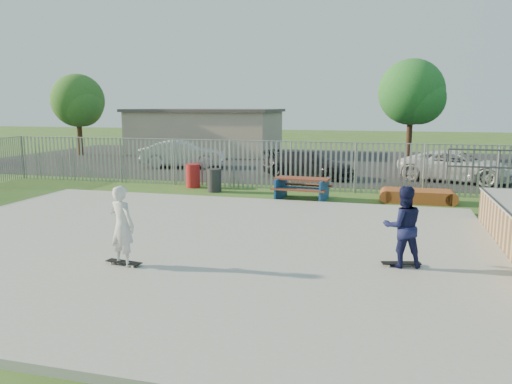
% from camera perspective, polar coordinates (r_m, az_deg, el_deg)
% --- Properties ---
extents(ground, '(120.00, 120.00, 0.00)m').
position_cam_1_polar(ground, '(12.52, -8.67, -6.20)').
color(ground, '#38591E').
rests_on(ground, ground).
extents(concrete_slab, '(15.00, 12.00, 0.15)m').
position_cam_1_polar(concrete_slab, '(12.50, -8.68, -5.87)').
color(concrete_slab, '#9C9C97').
rests_on(concrete_slab, ground).
extents(fence, '(26.04, 16.02, 2.00)m').
position_cam_1_polar(fence, '(16.25, 0.98, 1.22)').
color(fence, gray).
rests_on(fence, ground).
extents(picnic_table, '(2.08, 1.76, 0.83)m').
position_cam_1_polar(picnic_table, '(18.39, 5.30, 0.37)').
color(picnic_table, '#5F2B1B').
rests_on(picnic_table, ground).
extents(funbox, '(2.22, 1.12, 0.44)m').
position_cam_1_polar(funbox, '(18.87, 17.99, -0.45)').
color(funbox, brown).
rests_on(funbox, ground).
extents(trash_bin_red, '(0.60, 0.60, 1.00)m').
position_cam_1_polar(trash_bin_red, '(21.33, -7.22, 1.85)').
color(trash_bin_red, '#A1181A').
rests_on(trash_bin_red, ground).
extents(trash_bin_grey, '(0.56, 0.56, 0.93)m').
position_cam_1_polar(trash_bin_grey, '(20.16, -4.78, 1.34)').
color(trash_bin_grey, '#262629').
rests_on(trash_bin_grey, ground).
extents(parking_lot, '(40.00, 18.00, 0.02)m').
position_cam_1_polar(parking_lot, '(30.59, 5.73, 3.37)').
color(parking_lot, black).
rests_on(parking_lot, ground).
extents(car_silver, '(4.85, 2.70, 1.52)m').
position_cam_1_polar(car_silver, '(28.26, -8.33, 4.34)').
color(car_silver, silver).
rests_on(car_silver, parking_lot).
extents(car_dark, '(4.74, 2.76, 1.29)m').
position_cam_1_polar(car_dark, '(24.02, 6.07, 3.17)').
color(car_dark, '#222227').
rests_on(car_dark, parking_lot).
extents(car_white, '(5.47, 3.64, 1.40)m').
position_cam_1_polar(car_white, '(24.50, 21.89, 2.76)').
color(car_white, silver).
rests_on(car_white, parking_lot).
extents(building, '(10.40, 6.40, 3.20)m').
position_cam_1_polar(building, '(36.41, -5.78, 6.92)').
color(building, tan).
rests_on(building, ground).
extents(tree_left, '(3.63, 3.63, 5.60)m').
position_cam_1_polar(tree_left, '(37.07, -19.70, 9.79)').
color(tree_left, '#46331C').
rests_on(tree_left, ground).
extents(tree_mid, '(4.10, 4.10, 6.33)m').
position_cam_1_polar(tree_mid, '(33.24, 17.34, 10.83)').
color(tree_mid, '#41291A').
rests_on(tree_mid, ground).
extents(skateboard_a, '(0.82, 0.40, 0.08)m').
position_cam_1_polar(skateboard_a, '(10.88, 16.24, -7.92)').
color(skateboard_a, black).
rests_on(skateboard_a, concrete_slab).
extents(skateboard_b, '(0.82, 0.31, 0.08)m').
position_cam_1_polar(skateboard_b, '(10.88, -14.86, -7.86)').
color(skateboard_b, black).
rests_on(skateboard_b, concrete_slab).
extents(skater_navy, '(0.95, 0.83, 1.68)m').
position_cam_1_polar(skater_navy, '(10.67, 16.45, -3.81)').
color(skater_navy, '#141840').
rests_on(skater_navy, concrete_slab).
extents(skater_white, '(0.71, 0.57, 1.68)m').
position_cam_1_polar(skater_white, '(10.67, -15.05, -3.75)').
color(skater_white, silver).
rests_on(skater_white, concrete_slab).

